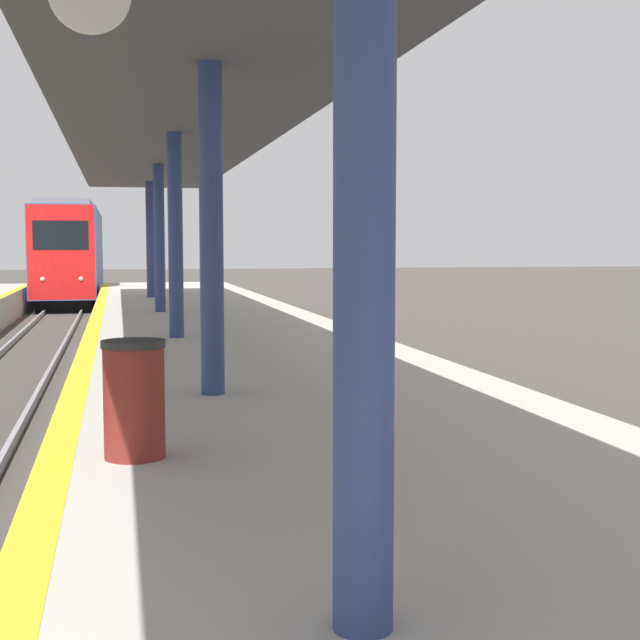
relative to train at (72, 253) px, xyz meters
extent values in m
cube|color=black|center=(0.00, 0.07, -2.07)|extent=(2.26, 14.96, 0.55)
cube|color=#33518C|center=(0.00, 0.07, 0.12)|extent=(2.65, 16.62, 3.83)
cube|color=red|center=(0.00, -8.16, 0.12)|extent=(2.60, 0.16, 3.75)
cube|color=black|center=(0.00, -8.22, 0.79)|extent=(2.12, 0.06, 1.15)
cube|color=slate|center=(0.00, 0.07, 2.15)|extent=(2.26, 15.79, 0.24)
sphere|color=white|center=(-0.73, -8.22, -0.94)|extent=(0.18, 0.18, 0.18)
sphere|color=white|center=(0.73, -8.22, -0.94)|extent=(0.18, 0.18, 0.18)
cylinder|color=navy|center=(3.23, -41.00, 0.58)|extent=(0.28, 0.28, 3.79)
cylinder|color=navy|center=(3.23, -34.48, 0.58)|extent=(0.28, 0.28, 3.79)
cylinder|color=navy|center=(3.23, -27.95, 0.58)|extent=(0.28, 0.28, 3.79)
cylinder|color=navy|center=(3.23, -21.43, 0.58)|extent=(0.28, 0.28, 3.79)
cylinder|color=navy|center=(3.23, -14.91, 0.58)|extent=(0.28, 0.28, 3.79)
cube|color=#3F3F44|center=(3.23, -27.95, 2.58)|extent=(4.03, 32.61, 0.20)
cylinder|color=maroon|center=(2.29, -37.45, -0.86)|extent=(0.49, 0.49, 0.91)
cylinder|color=#262626|center=(2.29, -37.45, -0.38)|extent=(0.52, 0.52, 0.06)
camera|label=1|loc=(2.18, -44.77, 0.43)|focal=50.00mm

